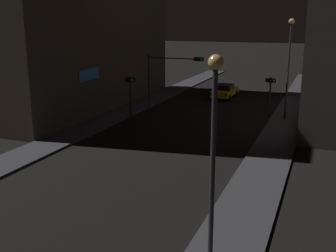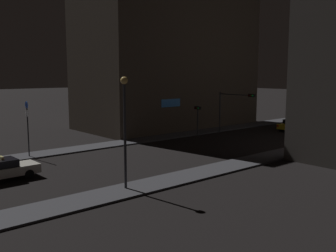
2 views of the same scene
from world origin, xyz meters
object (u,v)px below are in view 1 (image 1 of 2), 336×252
at_px(street_lamp_near_block, 214,134).
at_px(traffic_light_left_kerb, 130,88).
at_px(far_car, 225,91).
at_px(traffic_light_right_kerb, 270,88).
at_px(traffic_light_overhead, 170,70).
at_px(street_lamp_far_block, 289,57).

bearing_deg(street_lamp_near_block, traffic_light_left_kerb, 123.35).
bearing_deg(traffic_light_left_kerb, far_car, 66.99).
relative_size(traffic_light_right_kerb, street_lamp_near_block, 0.49).
bearing_deg(traffic_light_overhead, street_lamp_far_block, 0.57).
distance_m(traffic_light_overhead, street_lamp_far_block, 9.85).
distance_m(traffic_light_overhead, street_lamp_near_block, 23.46).
height_order(traffic_light_left_kerb, street_lamp_near_block, street_lamp_near_block).
height_order(traffic_light_overhead, traffic_light_right_kerb, traffic_light_overhead).
bearing_deg(far_car, traffic_light_right_kerb, -52.36).
relative_size(far_car, traffic_light_right_kerb, 1.37).
bearing_deg(traffic_light_right_kerb, far_car, 127.64).
xyz_separation_m(far_car, traffic_light_left_kerb, (-4.95, -11.66, 1.74)).
bearing_deg(traffic_light_right_kerb, street_lamp_far_block, -29.96).
xyz_separation_m(street_lamp_near_block, street_lamp_far_block, (0.13, 21.48, 0.54)).
bearing_deg(far_car, traffic_light_left_kerb, -113.01).
relative_size(traffic_light_left_kerb, traffic_light_right_kerb, 1.04).
height_order(traffic_light_left_kerb, street_lamp_far_block, street_lamp_far_block).
bearing_deg(traffic_light_overhead, traffic_light_right_kerb, 6.02).
distance_m(far_car, traffic_light_right_kerb, 9.08).
relative_size(traffic_light_right_kerb, street_lamp_far_block, 0.42).
distance_m(traffic_light_left_kerb, street_lamp_far_block, 12.63).
bearing_deg(traffic_light_overhead, traffic_light_left_kerb, -118.73).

